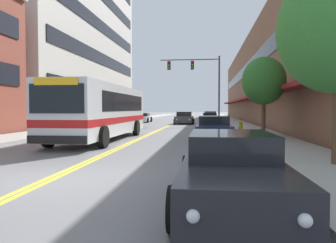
{
  "coord_description": "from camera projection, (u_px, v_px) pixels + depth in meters",
  "views": [
    {
      "loc": [
        3.85,
        -7.74,
        1.75
      ],
      "look_at": [
        0.24,
        23.0,
        0.53
      ],
      "focal_mm": 35.0,
      "sensor_mm": 36.0,
      "label": 1
    }
  ],
  "objects": [
    {
      "name": "car_charcoal_parked_right_foreground",
      "position": [
        231.0,
        171.0,
        5.99
      ],
      "size": [
        1.98,
        4.89,
        1.3
      ],
      "color": "#232328",
      "rests_on": "ground_plane"
    },
    {
      "name": "centre_line",
      "position": [
        178.0,
        121.0,
        44.92
      ],
      "size": [
        0.34,
        106.0,
        0.01
      ],
      "color": "yellow",
      "rests_on": "ground_plane"
    },
    {
      "name": "car_champagne_parked_right_end",
      "position": [
        210.0,
        116.0,
        48.64
      ],
      "size": [
        2.19,
        4.86,
        1.34
      ],
      "color": "beige",
      "rests_on": "ground_plane"
    },
    {
      "name": "car_navy_parked_right_far",
      "position": [
        214.0,
        129.0,
        18.4
      ],
      "size": [
        2.18,
        4.65,
        1.33
      ],
      "color": "#19234C",
      "rests_on": "ground_plane"
    },
    {
      "name": "sidewalk_left",
      "position": [
        128.0,
        121.0,
        45.74
      ],
      "size": [
        3.15,
        106.0,
        0.16
      ],
      "color": "#9E9B96",
      "rests_on": "ground_plane"
    },
    {
      "name": "ground_plane",
      "position": [
        178.0,
        121.0,
        44.92
      ],
      "size": [
        240.0,
        240.0,
        0.0
      ],
      "primitive_type": "plane",
      "color": "slate"
    },
    {
      "name": "storefront_row_right",
      "position": [
        275.0,
        81.0,
        43.2
      ],
      "size": [
        9.1,
        68.0,
        10.85
      ],
      "color": "brown",
      "rests_on": "ground_plane"
    },
    {
      "name": "car_white_parked_left_near",
      "position": [
        142.0,
        118.0,
        42.03
      ],
      "size": [
        2.13,
        4.27,
        1.18
      ],
      "color": "white",
      "rests_on": "ground_plane"
    },
    {
      "name": "car_red_parked_right_mid",
      "position": [
        210.0,
        118.0,
        41.68
      ],
      "size": [
        2.21,
        4.55,
        1.23
      ],
      "color": "maroon",
      "rests_on": "ground_plane"
    },
    {
      "name": "fire_hydrant",
      "position": [
        241.0,
        128.0,
        19.97
      ],
      "size": [
        0.3,
        0.22,
        0.85
      ],
      "color": "yellow",
      "rests_on": "sidewalk_right"
    },
    {
      "name": "street_tree_right_mid",
      "position": [
        264.0,
        81.0,
        18.52
      ],
      "size": [
        2.46,
        2.46,
        4.52
      ],
      "color": "brown",
      "rests_on": "sidewalk_right"
    },
    {
      "name": "car_dark_grey_moving_lead",
      "position": [
        184.0,
        118.0,
        37.4
      ],
      "size": [
        2.21,
        4.2,
        1.39
      ],
      "color": "#38383D",
      "rests_on": "ground_plane"
    },
    {
      "name": "traffic_signal_mast",
      "position": [
        200.0,
        76.0,
        35.42
      ],
      "size": [
        6.49,
        0.38,
        7.41
      ],
      "color": "#47474C",
      "rests_on": "ground_plane"
    },
    {
      "name": "sidewalk_right",
      "position": [
        230.0,
        121.0,
        44.09
      ],
      "size": [
        3.15,
        106.0,
        0.16
      ],
      "color": "#9E9B96",
      "rests_on": "ground_plane"
    },
    {
      "name": "car_slate_blue_parked_left_far",
      "position": [
        129.0,
        119.0,
        34.37
      ],
      "size": [
        2.17,
        4.66,
        1.3
      ],
      "color": "#475675",
      "rests_on": "ground_plane"
    },
    {
      "name": "city_bus",
      "position": [
        103.0,
        110.0,
        18.4
      ],
      "size": [
        2.85,
        11.28,
        2.99
      ],
      "color": "silver",
      "rests_on": "ground_plane"
    }
  ]
}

